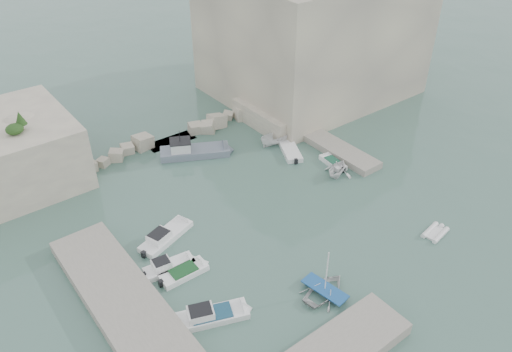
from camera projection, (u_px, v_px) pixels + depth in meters
ground at (294, 230)px, 47.71m from camera, size 400.00×400.00×0.00m
cliff_east at (313, 33)px, 69.62m from camera, size 26.00×22.00×17.00m
cliff_terrace at (279, 112)px, 65.37m from camera, size 8.00×10.00×2.50m
quay_west at (136, 319)px, 38.19m from camera, size 5.00×24.00×1.10m
ledge_east at (324, 141)px, 60.85m from camera, size 3.00×16.00×0.80m
breakwater at (170, 136)px, 61.26m from camera, size 28.00×3.00×1.40m
motorboat_d at (212, 318)px, 38.91m from camera, size 6.52×3.97×1.40m
motorboat_b at (170, 269)px, 43.37m from camera, size 5.02×2.19×1.40m
motorboat_c at (184, 275)px, 42.79m from camera, size 4.60×1.72×0.70m
motorboat_a at (166, 239)px, 46.66m from camera, size 6.56×3.86×1.40m
rowboat at (324, 293)px, 41.08m from camera, size 4.78×3.75×0.90m
inflatable_dinghy at (435, 234)px, 47.21m from camera, size 3.08×1.83×0.44m
tender_east_a at (337, 175)px, 55.50m from camera, size 4.68×4.39×1.98m
tender_east_b at (333, 165)px, 57.25m from camera, size 1.81×4.09×0.70m
tender_east_c at (290, 152)px, 59.54m from camera, size 4.10×5.90×0.70m
tender_east_d at (277, 143)px, 61.22m from camera, size 4.66×2.11×1.75m
work_boat at (195, 155)px, 59.02m from camera, size 9.05×6.40×2.20m
rowboat_mast at (327, 271)px, 39.65m from camera, size 0.10×0.10×4.20m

